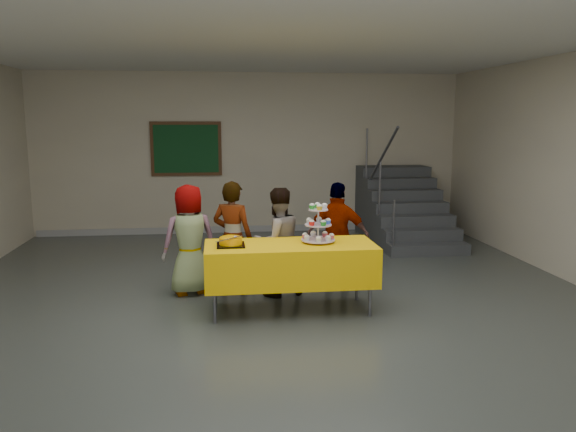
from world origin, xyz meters
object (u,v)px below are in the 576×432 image
bake_table (290,263)px  bear_cake (231,241)px  schoolchild_b (233,238)px  noticeboard (186,149)px  schoolchild_a (190,240)px  schoolchild_c (277,242)px  staircase (401,211)px  schoolchild_d (338,236)px  cupcake_stand (318,227)px

bake_table → bear_cake: size_ratio=5.25×
schoolchild_b → noticeboard: size_ratio=1.08×
schoolchild_a → bear_cake: bearing=103.6°
bear_cake → schoolchild_a: schoolchild_a is taller
bake_table → schoolchild_b: size_ratio=1.34×
schoolchild_c → staircase: staircase is taller
schoolchild_b → bake_table: bearing=153.9°
schoolchild_c → schoolchild_d: (0.78, 0.16, 0.02)m
bear_cake → schoolchild_d: size_ratio=0.26×
bear_cake → schoolchild_c: size_ratio=0.27×
schoolchild_a → schoolchild_d: bearing=161.3°
bake_table → cupcake_stand: size_ratio=4.22×
bear_cake → staircase: bearing=49.8°
bake_table → schoolchild_a: 1.40m
cupcake_stand → staircase: staircase is taller
schoolchild_a → schoolchild_d: size_ratio=1.00×
cupcake_stand → noticeboard: size_ratio=0.34×
schoolchild_b → noticeboard: noticeboard is taller
schoolchild_d → staircase: staircase is taller
schoolchild_b → schoolchild_c: bearing=-172.2°
schoolchild_a → schoolchild_b: 0.53m
schoolchild_b → staircase: bearing=-111.7°
cupcake_stand → schoolchild_a: 1.66m
schoolchild_a → schoolchild_c: bearing=151.6°
bake_table → noticeboard: 4.90m
schoolchild_b → staircase: staircase is taller
cupcake_stand → schoolchild_c: schoolchild_c is taller
bake_table → schoolchild_b: bearing=129.3°
cupcake_stand → staircase: size_ratio=0.19×
schoolchild_d → noticeboard: noticeboard is taller
schoolchild_d → noticeboard: size_ratio=1.05×
cupcake_stand → bear_cake: size_ratio=1.24×
bear_cake → bake_table: bearing=1.0°
bake_table → noticeboard: (-1.36, 4.59, 1.04)m
bake_table → schoolchild_b: schoolchild_b is taller
schoolchild_a → schoolchild_c: schoolchild_a is taller
cupcake_stand → bear_cake: 0.98m
cupcake_stand → schoolchild_a: (-1.46, 0.75, -0.26)m
staircase → bear_cake: bearing=-130.2°
schoolchild_a → bake_table: bearing=127.7°
schoolchild_d → bear_cake: bearing=53.0°
schoolchild_b → noticeboard: (-0.74, 3.84, 0.90)m
schoolchild_c → schoolchild_d: bearing=171.8°
schoolchild_d → schoolchild_c: bearing=35.3°
bake_table → schoolchild_d: bearing=47.1°
schoolchild_b → noticeboard: bearing=-54.5°
schoolchild_c → cupcake_stand: bearing=106.4°
bear_cake → schoolchild_d: schoolchild_d is taller
schoolchild_c → schoolchild_d: schoolchild_d is taller
schoolchild_c → noticeboard: noticeboard is taller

